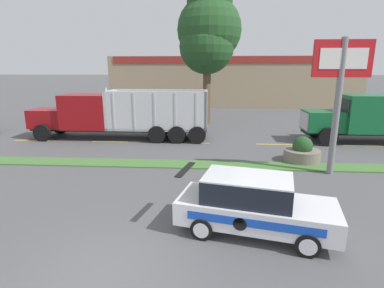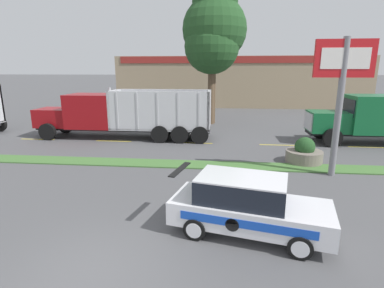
{
  "view_description": "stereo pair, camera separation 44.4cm",
  "coord_description": "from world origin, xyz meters",
  "px_view_note": "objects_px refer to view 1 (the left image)",
  "views": [
    {
      "loc": [
        2.46,
        -5.84,
        4.62
      ],
      "look_at": [
        1.55,
        7.62,
        1.28
      ],
      "focal_mm": 28.0,
      "sensor_mm": 36.0,
      "label": 1
    },
    {
      "loc": [
        2.9,
        -5.81,
        4.62
      ],
      "look_at": [
        1.55,
        7.62,
        1.28
      ],
      "focal_mm": 28.0,
      "sensor_mm": 36.0,
      "label": 2
    }
  ],
  "objects_px": {
    "dump_truck_mid": "(105,115)",
    "stone_planter": "(302,152)",
    "rally_car": "(253,204)",
    "store_sign_post": "(340,80)"
  },
  "relations": [
    {
      "from": "dump_truck_mid",
      "to": "stone_planter",
      "type": "relative_size",
      "value": 6.67
    },
    {
      "from": "dump_truck_mid",
      "to": "stone_planter",
      "type": "distance_m",
      "value": 12.95
    },
    {
      "from": "rally_car",
      "to": "stone_planter",
      "type": "xyz_separation_m",
      "value": [
        3.45,
        7.17,
        -0.38
      ]
    },
    {
      "from": "stone_planter",
      "to": "store_sign_post",
      "type": "bearing_deg",
      "value": -67.28
    },
    {
      "from": "rally_car",
      "to": "store_sign_post",
      "type": "relative_size",
      "value": 0.8
    },
    {
      "from": "store_sign_post",
      "to": "stone_planter",
      "type": "xyz_separation_m",
      "value": [
        -0.76,
        1.82,
        -3.71
      ]
    },
    {
      "from": "rally_car",
      "to": "store_sign_post",
      "type": "xyz_separation_m",
      "value": [
        4.21,
        5.36,
        3.33
      ]
    },
    {
      "from": "store_sign_post",
      "to": "rally_car",
      "type": "bearing_deg",
      "value": -128.18
    },
    {
      "from": "rally_car",
      "to": "stone_planter",
      "type": "bearing_deg",
      "value": 64.3
    },
    {
      "from": "store_sign_post",
      "to": "dump_truck_mid",
      "type": "bearing_deg",
      "value": 152.77
    }
  ]
}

